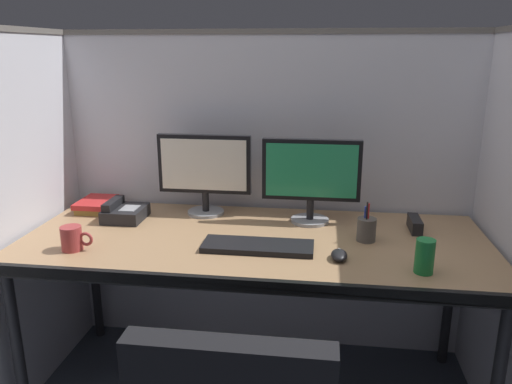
# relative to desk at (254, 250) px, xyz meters

# --- Properties ---
(cubicle_partition_rear) EXTENTS (2.21, 0.06, 1.57)m
(cubicle_partition_rear) POSITION_rel_desk_xyz_m (0.00, 0.46, 0.10)
(cubicle_partition_rear) COLOR silver
(cubicle_partition_rear) RESTS_ON ground
(cubicle_partition_left) EXTENTS (0.06, 1.41, 1.57)m
(cubicle_partition_left) POSITION_rel_desk_xyz_m (-0.99, -0.09, 0.10)
(cubicle_partition_left) COLOR silver
(cubicle_partition_left) RESTS_ON ground
(desk) EXTENTS (1.90, 0.80, 0.74)m
(desk) POSITION_rel_desk_xyz_m (0.00, 0.00, 0.00)
(desk) COLOR #997551
(desk) RESTS_ON ground
(monitor_left) EXTENTS (0.43, 0.17, 0.37)m
(monitor_left) POSITION_rel_desk_xyz_m (-0.27, 0.29, 0.27)
(monitor_left) COLOR gray
(monitor_left) RESTS_ON desk
(monitor_right) EXTENTS (0.43, 0.17, 0.37)m
(monitor_right) POSITION_rel_desk_xyz_m (0.22, 0.23, 0.27)
(monitor_right) COLOR gray
(monitor_right) RESTS_ON desk
(keyboard_main) EXTENTS (0.43, 0.15, 0.02)m
(keyboard_main) POSITION_rel_desk_xyz_m (0.03, -0.11, 0.06)
(keyboard_main) COLOR black
(keyboard_main) RESTS_ON desk
(computer_mouse) EXTENTS (0.06, 0.10, 0.04)m
(computer_mouse) POSITION_rel_desk_xyz_m (0.34, -0.17, 0.07)
(computer_mouse) COLOR black
(computer_mouse) RESTS_ON desk
(pen_cup) EXTENTS (0.08, 0.08, 0.17)m
(pen_cup) POSITION_rel_desk_xyz_m (0.45, 0.04, 0.10)
(pen_cup) COLOR #4C4742
(pen_cup) RESTS_ON desk
(book_stack) EXTENTS (0.16, 0.22, 0.05)m
(book_stack) POSITION_rel_desk_xyz_m (-0.80, 0.27, 0.08)
(book_stack) COLOR olive
(book_stack) RESTS_ON desk
(desk_phone) EXTENTS (0.17, 0.19, 0.09)m
(desk_phone) POSITION_rel_desk_xyz_m (-0.62, 0.16, 0.08)
(desk_phone) COLOR black
(desk_phone) RESTS_ON desk
(soda_can) EXTENTS (0.07, 0.07, 0.12)m
(soda_can) POSITION_rel_desk_xyz_m (0.63, -0.24, 0.11)
(soda_can) COLOR #197233
(soda_can) RESTS_ON desk
(red_stapler) EXTENTS (0.04, 0.15, 0.06)m
(red_stapler) POSITION_rel_desk_xyz_m (0.67, 0.18, 0.08)
(red_stapler) COLOR black
(red_stapler) RESTS_ON desk
(coffee_mug) EXTENTS (0.13, 0.08, 0.09)m
(coffee_mug) POSITION_rel_desk_xyz_m (-0.67, -0.21, 0.10)
(coffee_mug) COLOR #993333
(coffee_mug) RESTS_ON desk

